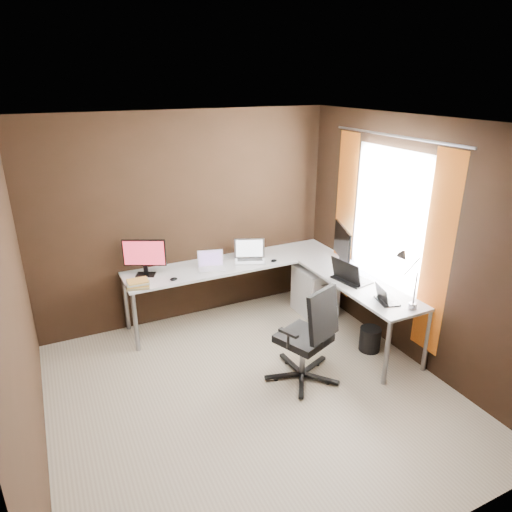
{
  "coord_description": "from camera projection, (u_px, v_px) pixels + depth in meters",
  "views": [
    {
      "loc": [
        -1.52,
        -3.22,
        2.82
      ],
      "look_at": [
        0.5,
        0.95,
        1.0
      ],
      "focal_mm": 32.0,
      "sensor_mm": 36.0,
      "label": 1
    }
  ],
  "objects": [
    {
      "name": "laptop_silver",
      "position": [
        250.0,
        256.0,
        5.58
      ],
      "size": [
        0.45,
        0.39,
        0.25
      ],
      "rotation": [
        0.0,
        0.0,
        -0.38
      ],
      "color": "silver",
      "rests_on": "desk"
    },
    {
      "name": "desk_lamp",
      "position": [
        407.0,
        273.0,
        4.31
      ],
      "size": [
        0.19,
        0.22,
        0.59
      ],
      "rotation": [
        0.0,
        0.0,
        -0.34
      ],
      "color": "slate",
      "rests_on": "desk"
    },
    {
      "name": "office_chair",
      "position": [
        306.0,
        353.0,
        4.48
      ],
      "size": [
        0.58,
        0.61,
        1.03
      ],
      "rotation": [
        0.0,
        0.0,
        0.38
      ],
      "color": "black",
      "rests_on": "ground"
    },
    {
      "name": "mouse_corner",
      "position": [
        274.0,
        261.0,
        5.53
      ],
      "size": [
        0.09,
        0.06,
        0.03
      ],
      "primitive_type": "ellipsoid",
      "rotation": [
        0.0,
        0.0,
        -0.05
      ],
      "color": "black",
      "rests_on": "desk"
    },
    {
      "name": "book_stack",
      "position": [
        138.0,
        284.0,
        4.87
      ],
      "size": [
        0.28,
        0.24,
        0.08
      ],
      "rotation": [
        0.0,
        0.0,
        -0.13
      ],
      "color": "#9C8854",
      "rests_on": "desk"
    },
    {
      "name": "wastebasket",
      "position": [
        370.0,
        339.0,
        5.02
      ],
      "size": [
        0.26,
        0.26,
        0.27
      ],
      "primitive_type": "cylinder",
      "rotation": [
        0.0,
        0.0,
        -0.14
      ],
      "color": "black",
      "rests_on": "ground"
    },
    {
      "name": "laptop_black_big",
      "position": [
        349.0,
        277.0,
        4.99
      ],
      "size": [
        0.35,
        0.44,
        0.26
      ],
      "rotation": [
        0.0,
        0.0,
        1.75
      ],
      "color": "black",
      "rests_on": "desk"
    },
    {
      "name": "drawer_pedestal",
      "position": [
        315.0,
        291.0,
        5.78
      ],
      "size": [
        0.42,
        0.5,
        0.6
      ],
      "primitive_type": "cube",
      "color": "white",
      "rests_on": "ground"
    },
    {
      "name": "laptop_black_small",
      "position": [
        385.0,
        298.0,
        4.54
      ],
      "size": [
        0.24,
        0.29,
        0.17
      ],
      "rotation": [
        0.0,
        0.0,
        1.31
      ],
      "color": "black",
      "rests_on": "desk"
    },
    {
      "name": "monitor_left",
      "position": [
        144.0,
        255.0,
        5.1
      ],
      "size": [
        0.44,
        0.24,
        0.42
      ],
      "rotation": [
        0.0,
        0.0,
        -0.46
      ],
      "color": "black",
      "rests_on": "desk"
    },
    {
      "name": "mouse_left",
      "position": [
        174.0,
        279.0,
        5.03
      ],
      "size": [
        0.1,
        0.08,
        0.03
      ],
      "primitive_type": "ellipsoid",
      "rotation": [
        0.0,
        0.0,
        0.34
      ],
      "color": "black",
      "rests_on": "desk"
    },
    {
      "name": "room",
      "position": [
        283.0,
        263.0,
        4.08
      ],
      "size": [
        3.6,
        3.6,
        2.5
      ],
      "color": "#B6A98E",
      "rests_on": "ground"
    },
    {
      "name": "monitor_right",
      "position": [
        342.0,
        245.0,
        5.26
      ],
      "size": [
        0.25,
        0.59,
        0.51
      ],
      "rotation": [
        0.0,
        0.0,
        1.2
      ],
      "color": "black",
      "rests_on": "desk"
    },
    {
      "name": "laptop_white",
      "position": [
        211.0,
        265.0,
        5.34
      ],
      "size": [
        0.35,
        0.29,
        0.2
      ],
      "rotation": [
        0.0,
        0.0,
        -0.26
      ],
      "color": "white",
      "rests_on": "desk"
    },
    {
      "name": "desk",
      "position": [
        279.0,
        275.0,
        5.31
      ],
      "size": [
        2.65,
        2.25,
        0.73
      ],
      "color": "white",
      "rests_on": "ground"
    }
  ]
}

